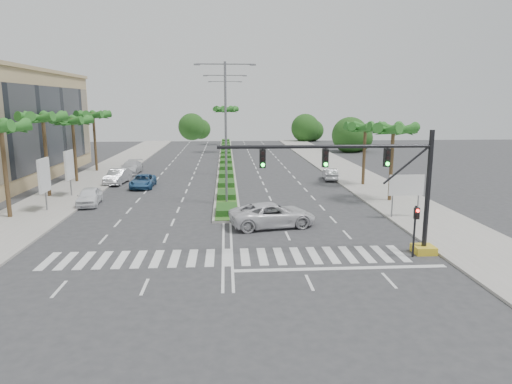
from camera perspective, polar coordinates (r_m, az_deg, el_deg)
ground at (r=26.35m, az=-3.58°, el=-8.16°), size 160.00×160.00×0.00m
footpath_right at (r=48.17m, az=14.69°, el=0.46°), size 6.00×120.00×0.15m
footpath_left at (r=48.15m, az=-22.11°, el=-0.01°), size 6.00×120.00×0.15m
median at (r=70.40m, az=-3.77°, el=4.10°), size 2.20×75.00×0.20m
median_grass at (r=70.39m, az=-3.77°, el=4.20°), size 1.80×75.00×0.04m
signal_gantry at (r=27.07m, az=16.36°, el=-0.48°), size 12.60×1.20×7.20m
pedestrian_signal at (r=27.25m, az=19.31°, el=-3.64°), size 0.28×0.36×3.00m
direction_sign at (r=36.08m, az=18.27°, el=0.60°), size 2.70×0.11×3.40m
billboard_near at (r=40.03m, az=-24.98°, el=1.85°), size 0.18×2.10×4.35m
billboard_far at (r=45.62m, az=-22.31°, el=3.08°), size 0.18×2.10×4.35m
palm_left_near at (r=38.62m, az=-29.27°, el=6.75°), size 4.57×4.68×7.55m
palm_left_mid at (r=45.96m, az=-25.08°, el=8.08°), size 4.57×4.68×7.95m
palm_left_far at (r=53.52m, az=-21.96°, el=7.99°), size 4.57×4.68×7.35m
palm_left_end at (r=61.16m, az=-19.67°, el=8.80°), size 4.57×4.68×7.75m
palm_right_near at (r=41.57m, az=16.79°, el=7.23°), size 4.57×4.68×7.05m
palm_right_far at (r=49.15m, az=13.51°, el=7.59°), size 4.57×4.68×6.75m
palm_median_a at (r=79.89m, az=-3.85°, el=10.02°), size 4.57×4.68×8.05m
palm_median_b at (r=94.89m, az=-3.85°, el=10.20°), size 4.57×4.68×8.05m
streetlight_near at (r=38.92m, az=-3.81°, el=8.33°), size 5.10×0.25×12.00m
streetlight_mid at (r=54.91m, az=-3.83°, el=9.14°), size 5.10×0.25×12.00m
streetlight_far at (r=70.90m, az=-3.84°, el=9.59°), size 5.10×0.25×12.00m
car_parked_a at (r=41.74m, az=-20.12°, el=-0.53°), size 2.21×4.57×1.50m
car_parked_b at (r=51.76m, az=-16.92°, el=1.87°), size 2.21×4.99×1.59m
car_parked_c at (r=48.70m, az=-13.95°, el=1.33°), size 2.28×4.88×1.35m
car_parked_d at (r=58.67m, az=-15.37°, el=2.98°), size 2.40×5.42×1.55m
car_crossing at (r=32.43m, az=2.10°, el=-2.87°), size 6.58×3.97×1.71m
car_right at (r=52.58m, az=9.24°, el=2.21°), size 1.82×4.18×1.34m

